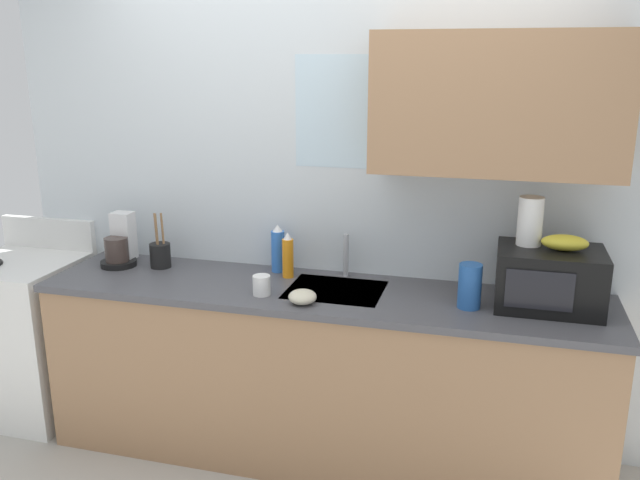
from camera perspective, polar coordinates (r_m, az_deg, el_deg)
The scene contains 14 objects.
kitchen_wall_assembly at distance 3.35m, azimuth 3.90°, elevation 4.64°, with size 3.53×0.42×2.50m.
counter_unit at distance 3.39m, azimuth 0.02°, elevation -11.35°, with size 2.76×0.63×0.90m.
sink_faucet at distance 3.38m, azimuth 2.24°, elevation -1.31°, with size 0.03×0.03×0.22m, color #B2B5BA.
stove_range at distance 4.15m, azimuth -23.87°, elevation -7.53°, with size 0.60×0.60×1.08m.
microwave at distance 3.13m, azimuth 19.12°, elevation -3.16°, with size 0.46×0.35×0.27m.
banana_bunch at distance 3.08m, azimuth 20.33°, elevation -0.21°, with size 0.20×0.11×0.07m, color gold.
paper_towel_roll at distance 3.10m, azimuth 17.64°, elevation 1.56°, with size 0.11×0.11×0.22m, color white.
coffee_maker at distance 3.73m, azimuth -16.81°, elevation -0.48°, with size 0.19×0.21×0.28m.
dish_soap_bottle_orange at distance 3.36m, azimuth -2.78°, elevation -1.41°, with size 0.06×0.06×0.24m.
dish_soap_bottle_blue at distance 3.45m, azimuth -3.64°, elevation -0.82°, with size 0.07×0.07×0.25m.
cereal_canister at distance 3.03m, azimuth 12.77°, elevation -3.89°, with size 0.10×0.10×0.20m, color #2659A5.
mug_white at distance 3.14m, azimuth -5.05°, elevation -3.90°, with size 0.08×0.08×0.10m, color white.
utensil_crock at distance 3.63m, azimuth -13.59°, elevation -1.20°, with size 0.11×0.11×0.30m.
small_bowl at distance 3.03m, azimuth -1.51°, elevation -4.91°, with size 0.13×0.13×0.07m, color beige.
Camera 1 is at (0.79, -2.92, 1.99)m, focal length 37.17 mm.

